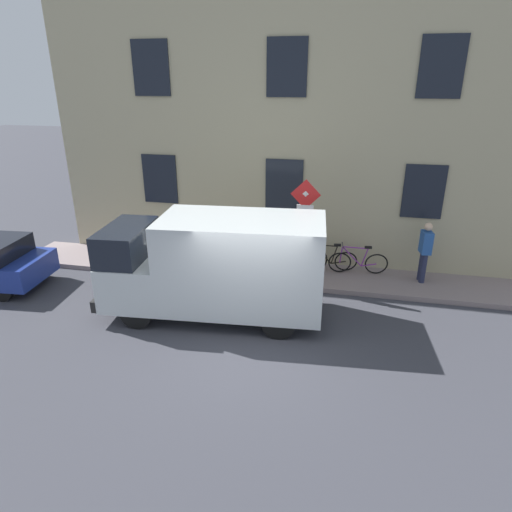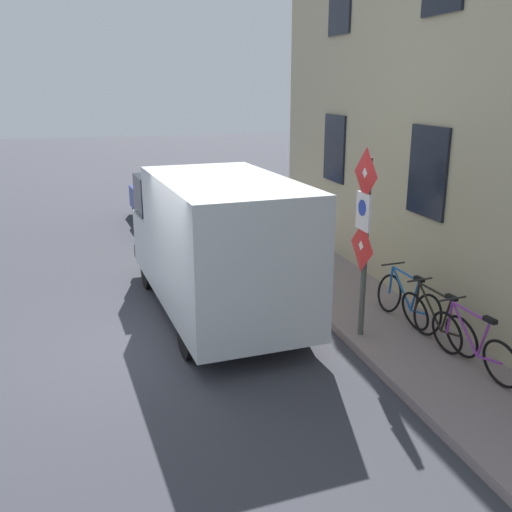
{
  "view_description": "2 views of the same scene",
  "coord_description": "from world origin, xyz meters",
  "px_view_note": "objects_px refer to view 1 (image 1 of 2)",
  "views": [
    {
      "loc": [
        -8.4,
        -1.89,
        5.5
      ],
      "look_at": [
        2.58,
        0.48,
        0.93
      ],
      "focal_mm": 31.03,
      "sensor_mm": 36.0,
      "label": 1
    },
    {
      "loc": [
        -1.06,
        -8.45,
        3.91
      ],
      "look_at": [
        1.58,
        0.91,
        1.04
      ],
      "focal_mm": 40.5,
      "sensor_mm": 36.0,
      "label": 2
    }
  ],
  "objects_px": {
    "sign_post_stacked": "(304,223)",
    "bicycle_black": "(328,259)",
    "bicycle_purple": "(358,262)",
    "bicycle_blue": "(298,257)",
    "pedestrian": "(425,250)",
    "delivery_van": "(217,265)"
  },
  "relations": [
    {
      "from": "bicycle_black",
      "to": "bicycle_blue",
      "type": "xyz_separation_m",
      "value": [
        0.0,
        0.87,
        0.0
      ]
    },
    {
      "from": "bicycle_black",
      "to": "pedestrian",
      "type": "distance_m",
      "value": 2.69
    },
    {
      "from": "delivery_van",
      "to": "pedestrian",
      "type": "xyz_separation_m",
      "value": [
        2.76,
        -5.11,
        -0.26
      ]
    },
    {
      "from": "bicycle_blue",
      "to": "pedestrian",
      "type": "bearing_deg",
      "value": 172.31
    },
    {
      "from": "delivery_van",
      "to": "bicycle_blue",
      "type": "relative_size",
      "value": 3.18
    },
    {
      "from": "delivery_van",
      "to": "pedestrian",
      "type": "relative_size",
      "value": 3.18
    },
    {
      "from": "delivery_van",
      "to": "bicycle_black",
      "type": "bearing_deg",
      "value": -135.22
    },
    {
      "from": "bicycle_purple",
      "to": "bicycle_blue",
      "type": "bearing_deg",
      "value": -6.35
    },
    {
      "from": "bicycle_black",
      "to": "pedestrian",
      "type": "height_order",
      "value": "pedestrian"
    },
    {
      "from": "sign_post_stacked",
      "to": "bicycle_purple",
      "type": "bearing_deg",
      "value": -56.46
    },
    {
      "from": "delivery_van",
      "to": "bicycle_blue",
      "type": "bearing_deg",
      "value": -123.72
    },
    {
      "from": "sign_post_stacked",
      "to": "bicycle_black",
      "type": "relative_size",
      "value": 1.63
    },
    {
      "from": "pedestrian",
      "to": "bicycle_blue",
      "type": "bearing_deg",
      "value": 169.78
    },
    {
      "from": "bicycle_purple",
      "to": "bicycle_blue",
      "type": "xyz_separation_m",
      "value": [
        0.0,
        1.74,
        0.0
      ]
    },
    {
      "from": "sign_post_stacked",
      "to": "pedestrian",
      "type": "relative_size",
      "value": 1.63
    },
    {
      "from": "bicycle_blue",
      "to": "pedestrian",
      "type": "distance_m",
      "value": 3.54
    },
    {
      "from": "bicycle_black",
      "to": "bicycle_blue",
      "type": "bearing_deg",
      "value": -7.16
    },
    {
      "from": "delivery_van",
      "to": "bicycle_purple",
      "type": "distance_m",
      "value": 4.5
    },
    {
      "from": "delivery_van",
      "to": "sign_post_stacked",
      "type": "bearing_deg",
      "value": -138.9
    },
    {
      "from": "sign_post_stacked",
      "to": "bicycle_black",
      "type": "xyz_separation_m",
      "value": [
        0.99,
        -0.63,
        -1.41
      ]
    },
    {
      "from": "sign_post_stacked",
      "to": "bicycle_purple",
      "type": "distance_m",
      "value": 2.28
    },
    {
      "from": "delivery_van",
      "to": "bicycle_black",
      "type": "distance_m",
      "value": 3.89
    }
  ]
}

